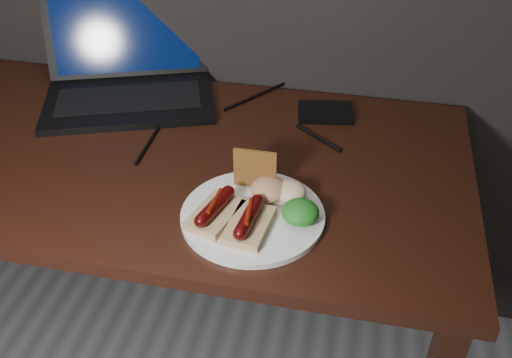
% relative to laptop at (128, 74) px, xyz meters
% --- Properties ---
extents(desk, '(1.40, 0.70, 0.75)m').
position_rel_laptop_xyz_m(desk, '(0.14, -0.24, -0.14)').
color(desk, black).
rests_on(desk, ground).
extents(laptop, '(0.50, 0.46, 0.25)m').
position_rel_laptop_xyz_m(laptop, '(0.00, 0.00, 0.00)').
color(laptop, black).
rests_on(laptop, desk).
extents(hard_drive, '(0.14, 0.11, 0.02)m').
position_rel_laptop_xyz_m(hard_drive, '(0.50, -0.01, -0.05)').
color(hard_drive, black).
rests_on(hard_drive, desk).
extents(desk_cables, '(0.98, 0.44, 0.01)m').
position_rel_laptop_xyz_m(desk_cables, '(0.12, -0.10, -0.05)').
color(desk_cables, black).
rests_on(desk_cables, desk).
extents(plate, '(0.34, 0.34, 0.01)m').
position_rel_laptop_xyz_m(plate, '(0.41, -0.41, -0.05)').
color(plate, silver).
rests_on(plate, desk).
extents(bread_sausage_left, '(0.10, 0.13, 0.04)m').
position_rel_laptop_xyz_m(bread_sausage_left, '(0.35, -0.44, -0.03)').
color(bread_sausage_left, '#DFB883').
rests_on(bread_sausage_left, plate).
extents(bread_sausage_center, '(0.08, 0.12, 0.04)m').
position_rel_laptop_xyz_m(bread_sausage_center, '(0.42, -0.46, -0.03)').
color(bread_sausage_center, '#DFB883').
rests_on(bread_sausage_center, plate).
extents(crispbread, '(0.08, 0.01, 0.08)m').
position_rel_laptop_xyz_m(crispbread, '(0.40, -0.33, 0.00)').
color(crispbread, brown).
rests_on(crispbread, plate).
extents(salad_greens, '(0.07, 0.07, 0.04)m').
position_rel_laptop_xyz_m(salad_greens, '(0.50, -0.42, -0.02)').
color(salad_greens, '#115617').
rests_on(salad_greens, plate).
extents(salsa_mound, '(0.07, 0.07, 0.04)m').
position_rel_laptop_xyz_m(salsa_mound, '(0.43, -0.36, -0.02)').
color(salsa_mound, '#A22510').
rests_on(salsa_mound, plate).
extents(coleslaw_mound, '(0.06, 0.06, 0.04)m').
position_rel_laptop_xyz_m(coleslaw_mound, '(0.47, -0.36, -0.02)').
color(coleslaw_mound, white).
rests_on(coleslaw_mound, plate).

